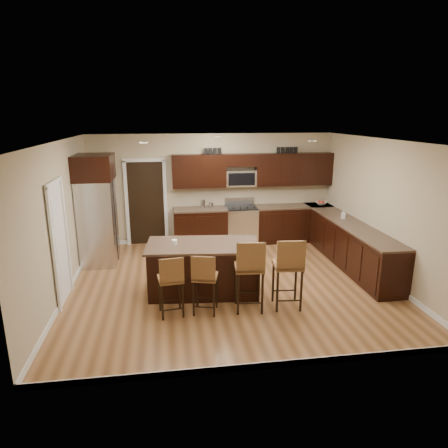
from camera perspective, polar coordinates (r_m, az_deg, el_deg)
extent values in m
plane|color=#94643A|center=(7.80, 0.86, -8.38)|extent=(6.00, 6.00, 0.00)
plane|color=silver|center=(7.15, 0.95, 11.84)|extent=(6.00, 6.00, 0.00)
plane|color=tan|center=(10.02, -1.64, 5.07)|extent=(6.00, 0.00, 6.00)
plane|color=tan|center=(7.50, -22.36, 0.38)|extent=(0.00, 5.50, 5.50)
plane|color=tan|center=(8.37, 21.63, 1.92)|extent=(0.00, 5.50, 5.50)
cube|color=black|center=(9.90, -3.40, -0.49)|extent=(1.30, 0.60, 0.88)
cube|color=black|center=(10.37, 9.81, 0.04)|extent=(1.94, 0.60, 0.88)
cube|color=black|center=(8.87, 17.87, -3.13)|extent=(0.60, 3.35, 0.88)
cube|color=brown|center=(9.79, -3.44, 2.11)|extent=(1.30, 0.63, 0.04)
cube|color=brown|center=(10.26, 9.93, 2.52)|extent=(1.94, 0.63, 0.04)
cube|color=brown|center=(8.74, 18.12, -0.26)|extent=(0.63, 3.35, 0.04)
cube|color=black|center=(9.75, -3.60, 7.56)|extent=(1.30, 0.33, 0.80)
cube|color=black|center=(10.23, 9.93, 7.72)|extent=(1.94, 0.33, 0.80)
cube|color=black|center=(9.86, 2.42, 9.12)|extent=(0.76, 0.33, 0.30)
cube|color=silver|center=(10.04, 2.46, -0.20)|extent=(0.76, 0.64, 0.90)
cube|color=black|center=(9.92, 2.49, 2.36)|extent=(0.76, 0.60, 0.03)
cube|color=black|center=(9.75, 2.79, -0.66)|extent=(0.65, 0.01, 0.45)
cube|color=silver|center=(10.16, 2.22, 3.31)|extent=(0.76, 0.05, 0.18)
cube|color=silver|center=(9.94, 2.37, 6.55)|extent=(0.76, 0.31, 0.40)
cube|color=black|center=(10.02, -11.04, 2.92)|extent=(0.85, 0.03, 2.06)
cube|color=white|center=(7.30, -22.49, -2.72)|extent=(0.03, 0.80, 2.04)
cube|color=black|center=(7.27, -3.00, -6.45)|extent=(1.98, 1.12, 0.88)
cube|color=brown|center=(7.11, -3.05, -3.01)|extent=(2.08, 1.23, 0.04)
cube|color=black|center=(7.43, -2.95, -9.28)|extent=(1.89, 1.03, 0.09)
cube|color=brown|center=(6.46, -7.66, -7.76)|extent=(0.43, 0.43, 0.05)
cube|color=brown|center=(6.22, -7.48, -6.67)|extent=(0.38, 0.09, 0.41)
cylinder|color=black|center=(6.44, -9.01, -11.03)|extent=(0.03, 0.03, 0.59)
cylinder|color=black|center=(6.44, -6.05, -10.91)|extent=(0.03, 0.03, 0.59)
cylinder|color=black|center=(6.74, -9.00, -9.80)|extent=(0.03, 0.03, 0.59)
cylinder|color=black|center=(6.74, -6.17, -9.69)|extent=(0.03, 0.03, 0.59)
cube|color=brown|center=(6.48, -2.72, -7.53)|extent=(0.47, 0.47, 0.05)
cube|color=brown|center=(6.25, -2.99, -6.44)|extent=(0.38, 0.13, 0.41)
cylinder|color=black|center=(6.45, -4.02, -10.81)|extent=(0.03, 0.03, 0.59)
cylinder|color=black|center=(6.48, -1.07, -10.65)|extent=(0.03, 0.03, 0.59)
cylinder|color=black|center=(6.75, -4.24, -9.59)|extent=(0.03, 0.03, 0.59)
cylinder|color=black|center=(6.78, -1.43, -9.44)|extent=(0.03, 0.03, 0.59)
cube|color=brown|center=(6.54, 3.62, -6.19)|extent=(0.50, 0.50, 0.07)
cube|color=brown|center=(6.26, 3.88, -4.84)|extent=(0.46, 0.08, 0.49)
cylinder|color=black|center=(6.48, 2.20, -10.10)|extent=(0.04, 0.04, 0.71)
cylinder|color=black|center=(6.56, 5.62, -9.85)|extent=(0.04, 0.04, 0.71)
cylinder|color=black|center=(6.83, 1.59, -8.71)|extent=(0.04, 0.04, 0.71)
cylinder|color=black|center=(6.90, 4.84, -8.48)|extent=(0.04, 0.04, 0.71)
cube|color=silver|center=(8.95, -17.53, 0.25)|extent=(0.72, 0.92, 1.83)
cube|color=black|center=(8.90, -15.21, 0.34)|extent=(0.01, 0.02, 1.74)
cylinder|color=silver|center=(8.80, -15.15, 0.79)|extent=(0.02, 0.02, 0.81)
cylinder|color=silver|center=(8.95, -15.03, 1.04)|extent=(0.02, 0.02, 0.81)
cube|color=black|center=(8.73, -18.15, 7.71)|extent=(0.78, 0.98, 0.52)
cube|color=brown|center=(9.01, 1.31, -4.98)|extent=(0.99, 0.71, 0.01)
imported|color=silver|center=(10.49, 13.68, 2.90)|extent=(0.35, 0.35, 0.07)
imported|color=#B2B2B2|center=(9.19, 16.68, 1.33)|extent=(0.11, 0.11, 0.19)
cylinder|color=silver|center=(9.76, -3.05, 2.85)|extent=(0.12, 0.12, 0.21)
cylinder|color=silver|center=(9.79, -1.87, 2.68)|extent=(0.11, 0.11, 0.14)
cylinder|color=white|center=(7.07, -7.10, -2.64)|extent=(0.10, 0.10, 0.10)
cube|color=brown|center=(6.70, 9.10, -5.82)|extent=(0.50, 0.50, 0.07)
cube|color=brown|center=(6.42, 9.57, -4.49)|extent=(0.46, 0.08, 0.49)
cylinder|color=black|center=(6.62, 7.82, -9.67)|extent=(0.04, 0.04, 0.71)
cylinder|color=black|center=(6.73, 11.07, -9.37)|extent=(0.04, 0.04, 0.71)
cylinder|color=black|center=(6.96, 6.92, -8.33)|extent=(0.04, 0.04, 0.71)
cylinder|color=black|center=(7.07, 10.02, -8.08)|extent=(0.04, 0.04, 0.71)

